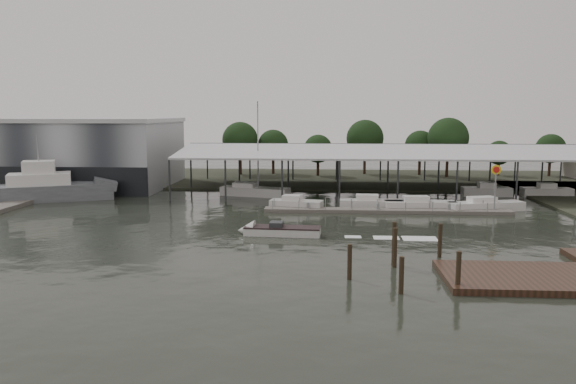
# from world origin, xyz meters

# --- Properties ---
(ground) EXTENTS (200.00, 200.00, 0.00)m
(ground) POSITION_xyz_m (0.00, 0.00, 0.00)
(ground) COLOR #232820
(ground) RESTS_ON ground
(land_strip_far) EXTENTS (140.00, 30.00, 0.30)m
(land_strip_far) POSITION_xyz_m (0.00, 42.00, 0.10)
(land_strip_far) COLOR #35382A
(land_strip_far) RESTS_ON ground
(land_strip_west) EXTENTS (20.00, 40.00, 0.30)m
(land_strip_west) POSITION_xyz_m (-40.00, 30.00, 0.10)
(land_strip_west) COLOR #35382A
(land_strip_west) RESTS_ON ground
(storage_warehouse) EXTENTS (24.50, 20.50, 10.50)m
(storage_warehouse) POSITION_xyz_m (-28.00, 29.94, 5.29)
(storage_warehouse) COLOR #A6AAB1
(storage_warehouse) RESTS_ON ground
(covered_boat_shed) EXTENTS (58.24, 24.00, 6.96)m
(covered_boat_shed) POSITION_xyz_m (17.00, 28.00, 6.13)
(covered_boat_shed) COLOR silver
(covered_boat_shed) RESTS_ON ground
(trawler_dock) EXTENTS (3.00, 18.00, 0.50)m
(trawler_dock) POSITION_xyz_m (-30.00, 14.00, 0.25)
(trawler_dock) COLOR slate
(trawler_dock) RESTS_ON ground
(floating_dock) EXTENTS (28.00, 2.00, 1.40)m
(floating_dock) POSITION_xyz_m (15.00, 10.00, 0.20)
(floating_dock) COLOR slate
(floating_dock) RESTS_ON ground
(shell_fuel_sign) EXTENTS (1.10, 0.18, 5.55)m
(shell_fuel_sign) POSITION_xyz_m (27.00, 9.99, 3.93)
(shell_fuel_sign) COLOR gray
(shell_fuel_sign) RESTS_ON ground
(boardwalk_platform) EXTENTS (15.00, 12.00, 0.50)m
(boardwalk_platform) POSITION_xyz_m (24.55, -15.27, 0.20)
(boardwalk_platform) COLOR #3B2218
(boardwalk_platform) RESTS_ON ground
(grey_trawler) EXTENTS (17.02, 11.11, 8.84)m
(grey_trawler) POSITION_xyz_m (-27.86, 16.18, 1.58)
(grey_trawler) COLOR slate
(grey_trawler) RESTS_ON ground
(white_sailboat) EXTENTS (9.81, 4.93, 13.05)m
(white_sailboat) POSITION_xyz_m (-1.80, 21.84, 0.65)
(white_sailboat) COLOR silver
(white_sailboat) RESTS_ON ground
(speedboat_underway) EXTENTS (18.75, 3.23, 2.00)m
(speedboat_underway) POSITION_xyz_m (3.41, -2.75, 0.39)
(speedboat_underway) COLOR silver
(speedboat_underway) RESTS_ON ground
(moored_cruiser_0) EXTENTS (6.48, 3.46, 1.70)m
(moored_cruiser_0) POSITION_xyz_m (4.49, 11.71, 0.61)
(moored_cruiser_0) COLOR silver
(moored_cruiser_0) RESTS_ON ground
(moored_cruiser_1) EXTENTS (7.53, 2.54, 1.70)m
(moored_cruiser_1) POSITION_xyz_m (13.37, 12.80, 0.61)
(moored_cruiser_1) COLOR silver
(moored_cruiser_1) RESTS_ON ground
(moored_cruiser_2) EXTENTS (8.37, 2.74, 1.70)m
(moored_cruiser_2) POSITION_xyz_m (19.02, 12.00, 0.61)
(moored_cruiser_2) COLOR silver
(moored_cruiser_2) RESTS_ON ground
(moored_cruiser_3) EXTENTS (9.10, 4.37, 1.70)m
(moored_cruiser_3) POSITION_xyz_m (26.57, 11.96, 0.61)
(moored_cruiser_3) COLOR silver
(moored_cruiser_3) RESTS_ON ground
(mooring_pilings) EXTENTS (7.64, 9.72, 3.85)m
(mooring_pilings) POSITION_xyz_m (13.75, -14.79, 1.07)
(mooring_pilings) COLOR #372A1B
(mooring_pilings) RESTS_ON ground
(horizon_tree_line) EXTENTS (70.37, 10.82, 10.51)m
(horizon_tree_line) POSITION_xyz_m (20.00, 47.35, 6.01)
(horizon_tree_line) COLOR #311F15
(horizon_tree_line) RESTS_ON ground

